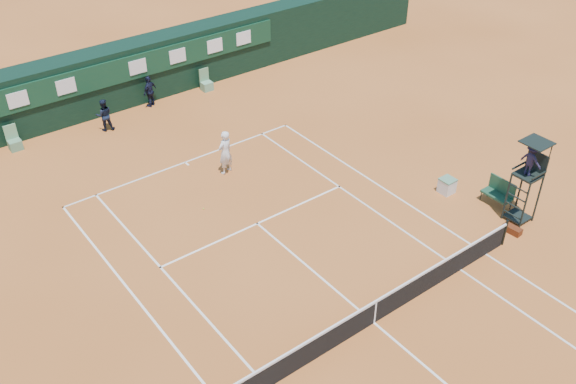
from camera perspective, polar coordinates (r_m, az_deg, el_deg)
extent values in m
plane|color=#BC652C|center=(20.77, 7.63, -11.44)|extent=(90.00, 90.00, 0.00)
cube|color=silver|center=(28.32, -9.13, 2.63)|extent=(11.05, 0.08, 0.01)
cube|color=silver|center=(24.06, 17.16, -5.29)|extent=(0.08, 23.85, 0.01)
cube|color=silver|center=(23.16, 15.07, -6.67)|extent=(0.08, 23.85, 0.01)
cube|color=white|center=(24.41, -2.75, -2.82)|extent=(8.31, 0.08, 0.01)
cube|color=silver|center=(20.76, 7.63, -11.43)|extent=(0.08, 12.88, 0.01)
cube|color=white|center=(28.21, -8.98, 2.50)|extent=(0.08, 0.30, 0.01)
cube|color=black|center=(20.45, 7.73, -10.57)|extent=(12.60, 0.04, 0.90)
cube|color=silver|center=(20.11, 7.83, -9.61)|extent=(12.80, 0.06, 0.08)
cube|color=white|center=(20.44, 7.73, -10.55)|extent=(0.06, 0.05, 0.92)
cylinder|color=black|center=(24.36, 18.70, -3.42)|extent=(0.10, 0.10, 1.10)
cube|color=black|center=(33.21, -15.31, 9.80)|extent=(40.00, 1.50, 3.00)
cube|color=#0E3521|center=(32.27, -14.87, 10.31)|extent=(18.00, 0.10, 1.20)
cube|color=silver|center=(30.95, -22.89, 7.58)|extent=(0.90, 0.04, 0.70)
cube|color=silver|center=(31.44, -19.13, 8.86)|extent=(0.90, 0.04, 0.70)
cube|color=silver|center=(32.56, -13.22, 10.78)|extent=(0.90, 0.04, 0.70)
cube|color=silver|center=(33.42, -9.79, 11.83)|extent=(0.90, 0.04, 0.70)
cube|color=white|center=(34.39, -6.52, 12.78)|extent=(0.90, 0.04, 0.70)
cube|color=white|center=(35.27, -3.97, 13.50)|extent=(0.90, 0.04, 0.70)
cube|color=#568360|center=(31.28, -23.08, 3.87)|extent=(0.55, 0.50, 0.46)
cube|color=#64986A|center=(31.21, -23.44, 4.93)|extent=(0.55, 0.06, 0.70)
cube|color=#629773|center=(34.40, -7.23, 9.33)|extent=(0.55, 0.50, 0.46)
cube|color=#5A8A5F|center=(34.33, -7.49, 10.31)|extent=(0.55, 0.06, 0.70)
cylinder|color=black|center=(25.10, 20.28, -1.26)|extent=(0.07, 0.07, 2.00)
cylinder|color=black|center=(25.43, 18.85, -0.42)|extent=(0.07, 0.07, 2.00)
cylinder|color=black|center=(25.70, 21.31, -0.61)|extent=(0.07, 0.07, 2.00)
cylinder|color=black|center=(26.01, 19.90, 0.20)|extent=(0.07, 0.07, 2.00)
cube|color=black|center=(25.01, 20.56, 1.42)|extent=(0.85, 0.85, 0.08)
cube|color=black|center=(25.10, 21.27, 2.50)|extent=(0.06, 0.85, 0.80)
cube|color=black|center=(24.73, 21.43, 1.40)|extent=(0.85, 0.05, 0.06)
cube|color=black|center=(25.07, 19.89, 2.25)|extent=(0.85, 0.05, 0.06)
cylinder|color=black|center=(24.72, 22.23, 2.98)|extent=(0.04, 0.04, 1.00)
cylinder|color=black|center=(25.05, 20.75, 3.77)|extent=(0.04, 0.04, 1.00)
cube|color=black|center=(24.37, 21.27, 4.13)|extent=(0.95, 0.95, 0.04)
cube|color=black|center=(26.03, 19.72, -2.04)|extent=(0.80, 0.80, 0.05)
cube|color=black|center=(25.60, 19.31, -1.93)|extent=(0.04, 0.80, 0.04)
cube|color=black|center=(25.37, 19.48, -1.21)|extent=(0.04, 0.80, 0.04)
cube|color=black|center=(25.15, 19.65, -0.47)|extent=(0.04, 0.80, 0.04)
cube|color=black|center=(24.94, 19.83, 0.28)|extent=(0.04, 0.80, 0.04)
imported|color=black|center=(24.63, 20.81, 2.70)|extent=(0.47, 0.82, 1.28)
cube|color=#193F2B|center=(26.41, 18.07, -0.29)|extent=(0.55, 1.20, 0.08)
cube|color=#1B452C|center=(26.40, 18.53, 0.53)|extent=(0.06, 1.20, 0.60)
cylinder|color=black|center=(26.15, 18.62, -1.44)|extent=(0.04, 0.04, 0.41)
cylinder|color=black|center=(26.47, 19.18, -1.10)|extent=(0.04, 0.04, 0.41)
cylinder|color=black|center=(26.63, 16.77, -0.34)|extent=(0.04, 0.04, 0.41)
cylinder|color=black|center=(26.94, 17.35, -0.01)|extent=(0.04, 0.04, 0.41)
cube|color=black|center=(25.30, 19.30, -3.17)|extent=(0.37, 0.73, 0.26)
cube|color=silver|center=(26.69, 13.94, 0.51)|extent=(0.55, 0.55, 0.60)
cube|color=#548162|center=(26.51, 14.04, 1.08)|extent=(0.57, 0.57, 0.05)
sphere|color=#BAD130|center=(25.32, -7.51, -1.48)|extent=(0.06, 0.06, 0.06)
imported|color=silver|center=(26.90, -5.61, 3.53)|extent=(0.82, 0.64, 1.98)
imported|color=black|center=(31.27, -16.02, 6.60)|extent=(0.91, 0.80, 1.58)
imported|color=black|center=(32.98, -12.18, 8.75)|extent=(1.02, 0.78, 1.61)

